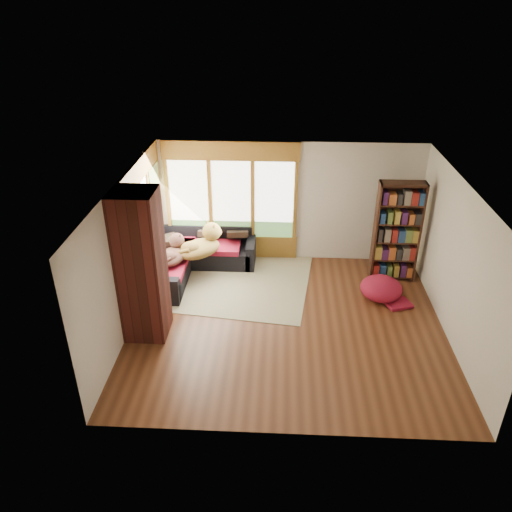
% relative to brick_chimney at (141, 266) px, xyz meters
% --- Properties ---
extents(floor, '(5.50, 5.50, 0.00)m').
position_rel_brick_chimney_xyz_m(floor, '(2.40, 0.35, -1.30)').
color(floor, '#4C2715').
rests_on(floor, ground).
extents(ceiling, '(5.50, 5.50, 0.00)m').
position_rel_brick_chimney_xyz_m(ceiling, '(2.40, 0.35, 1.30)').
color(ceiling, white).
extents(wall_back, '(5.50, 0.04, 2.60)m').
position_rel_brick_chimney_xyz_m(wall_back, '(2.40, 2.85, 0.00)').
color(wall_back, silver).
rests_on(wall_back, ground).
extents(wall_front, '(5.50, 0.04, 2.60)m').
position_rel_brick_chimney_xyz_m(wall_front, '(2.40, -2.15, 0.00)').
color(wall_front, silver).
rests_on(wall_front, ground).
extents(wall_left, '(0.04, 5.00, 2.60)m').
position_rel_brick_chimney_xyz_m(wall_left, '(-0.35, 0.35, 0.00)').
color(wall_left, silver).
rests_on(wall_left, ground).
extents(wall_right, '(0.04, 5.00, 2.60)m').
position_rel_brick_chimney_xyz_m(wall_right, '(5.15, 0.35, 0.00)').
color(wall_right, silver).
rests_on(wall_right, ground).
extents(windows_back, '(2.82, 0.10, 1.90)m').
position_rel_brick_chimney_xyz_m(windows_back, '(1.20, 2.82, 0.05)').
color(windows_back, olive).
rests_on(windows_back, wall_back).
extents(windows_left, '(0.10, 2.62, 1.90)m').
position_rel_brick_chimney_xyz_m(windows_left, '(-0.32, 1.55, 0.05)').
color(windows_left, olive).
rests_on(windows_left, wall_left).
extents(roller_blind, '(0.03, 0.72, 0.90)m').
position_rel_brick_chimney_xyz_m(roller_blind, '(-0.29, 2.38, 0.45)').
color(roller_blind, '#758B50').
rests_on(roller_blind, wall_left).
extents(brick_chimney, '(0.70, 0.70, 2.60)m').
position_rel_brick_chimney_xyz_m(brick_chimney, '(0.00, 0.00, 0.00)').
color(brick_chimney, '#471914').
rests_on(brick_chimney, ground).
extents(sectional_sofa, '(2.20, 2.20, 0.80)m').
position_rel_brick_chimney_xyz_m(sectional_sofa, '(0.45, 2.05, -1.00)').
color(sectional_sofa, black).
rests_on(sectional_sofa, ground).
extents(area_rug, '(3.72, 3.02, 0.01)m').
position_rel_brick_chimney_xyz_m(area_rug, '(1.11, 1.77, -1.29)').
color(area_rug, beige).
rests_on(area_rug, ground).
extents(bookshelf, '(0.89, 0.30, 2.07)m').
position_rel_brick_chimney_xyz_m(bookshelf, '(4.54, 2.07, -0.26)').
color(bookshelf, '#371C12').
rests_on(bookshelf, ground).
extents(pouf, '(1.04, 1.04, 0.43)m').
position_rel_brick_chimney_xyz_m(pouf, '(4.20, 1.28, -1.07)').
color(pouf, maroon).
rests_on(pouf, area_rug).
extents(dog_tan, '(1.09, 1.10, 0.54)m').
position_rel_brick_chimney_xyz_m(dog_tan, '(0.68, 1.95, -0.49)').
color(dog_tan, olive).
rests_on(dog_tan, sectional_sofa).
extents(dog_brindle, '(0.62, 0.86, 0.44)m').
position_rel_brick_chimney_xyz_m(dog_brindle, '(0.15, 1.67, -0.55)').
color(dog_brindle, '#412722').
rests_on(dog_brindle, sectional_sofa).
extents(throw_pillows, '(1.98, 1.68, 0.45)m').
position_rel_brick_chimney_xyz_m(throw_pillows, '(0.53, 2.10, -0.53)').
color(throw_pillows, black).
rests_on(throw_pillows, sectional_sofa).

